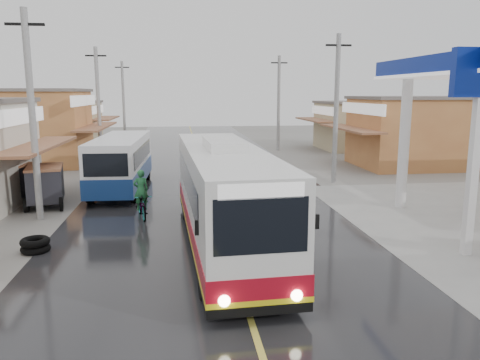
{
  "coord_description": "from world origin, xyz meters",
  "views": [
    {
      "loc": [
        -1.45,
        -9.74,
        4.94
      ],
      "look_at": [
        0.85,
        8.11,
        1.56
      ],
      "focal_mm": 35.0,
      "sensor_mm": 36.0,
      "label": 1
    }
  ],
  "objects_px": {
    "cyclist": "(142,202)",
    "tyre_stack": "(35,245)",
    "tricycle_far": "(11,181)",
    "second_bus": "(121,162)",
    "coach_bus": "(224,196)",
    "tricycle_near": "(45,184)"
  },
  "relations": [
    {
      "from": "tricycle_far",
      "to": "tyre_stack",
      "type": "distance_m",
      "value": 7.7
    },
    {
      "from": "tricycle_far",
      "to": "tyre_stack",
      "type": "bearing_deg",
      "value": -42.99
    },
    {
      "from": "coach_bus",
      "to": "tricycle_far",
      "type": "bearing_deg",
      "value": 138.64
    },
    {
      "from": "coach_bus",
      "to": "tricycle_far",
      "type": "height_order",
      "value": "coach_bus"
    },
    {
      "from": "coach_bus",
      "to": "tricycle_near",
      "type": "bearing_deg",
      "value": 136.46
    },
    {
      "from": "second_bus",
      "to": "tricycle_far",
      "type": "relative_size",
      "value": 3.06
    },
    {
      "from": "coach_bus",
      "to": "cyclist",
      "type": "bearing_deg",
      "value": 124.47
    },
    {
      "from": "cyclist",
      "to": "tyre_stack",
      "type": "relative_size",
      "value": 2.2
    },
    {
      "from": "tricycle_near",
      "to": "tyre_stack",
      "type": "bearing_deg",
      "value": -88.62
    },
    {
      "from": "second_bus",
      "to": "tricycle_near",
      "type": "xyz_separation_m",
      "value": [
        -2.87,
        -3.28,
        -0.43
      ]
    },
    {
      "from": "tricycle_far",
      "to": "tyre_stack",
      "type": "xyz_separation_m",
      "value": [
        3.02,
        -7.04,
        -0.78
      ]
    },
    {
      "from": "coach_bus",
      "to": "tricycle_far",
      "type": "relative_size",
      "value": 4.16
    },
    {
      "from": "tricycle_near",
      "to": "tricycle_far",
      "type": "distance_m",
      "value": 1.98
    },
    {
      "from": "cyclist",
      "to": "second_bus",
      "type": "bearing_deg",
      "value": 91.17
    },
    {
      "from": "tricycle_near",
      "to": "tricycle_far",
      "type": "bearing_deg",
      "value": 141.38
    },
    {
      "from": "cyclist",
      "to": "tyre_stack",
      "type": "height_order",
      "value": "cyclist"
    },
    {
      "from": "second_bus",
      "to": "tyre_stack",
      "type": "distance_m",
      "value": 9.6
    },
    {
      "from": "cyclist",
      "to": "tricycle_far",
      "type": "bearing_deg",
      "value": 138.24
    },
    {
      "from": "coach_bus",
      "to": "tricycle_near",
      "type": "height_order",
      "value": "coach_bus"
    },
    {
      "from": "tricycle_far",
      "to": "cyclist",
      "type": "bearing_deg",
      "value": -5.07
    },
    {
      "from": "second_bus",
      "to": "tricycle_near",
      "type": "bearing_deg",
      "value": -129.07
    },
    {
      "from": "second_bus",
      "to": "tyre_stack",
      "type": "relative_size",
      "value": 9.16
    }
  ]
}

